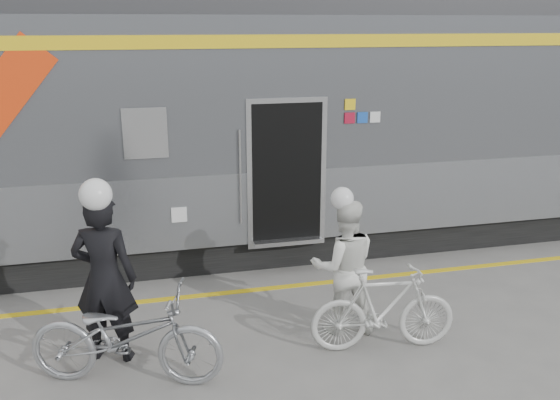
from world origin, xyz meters
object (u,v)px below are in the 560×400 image
object	(u,v)px
man	(105,278)
bicycle_right	(383,309)
bicycle_left	(126,336)
woman	(344,267)

from	to	relation	value
man	bicycle_right	world-z (taller)	man
man	bicycle_left	size ratio (longest dim) A/B	0.95
bicycle_left	bicycle_right	size ratio (longest dim) A/B	1.21
man	woman	distance (m)	2.80
woman	man	bearing A→B (deg)	6.69
man	bicycle_left	distance (m)	0.73
bicycle_right	woman	bearing A→B (deg)	35.63
man	bicycle_right	bearing A→B (deg)	-173.14
man	bicycle_left	xyz separation A→B (m)	(0.20, -0.55, -0.44)
man	woman	bearing A→B (deg)	-163.11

